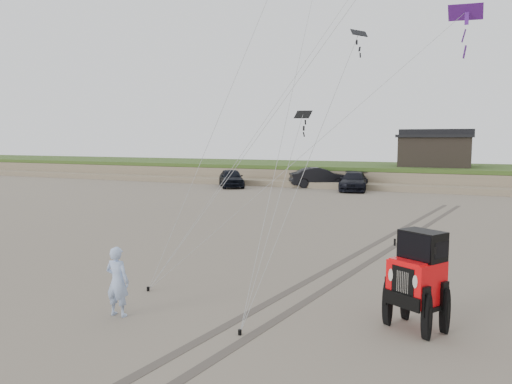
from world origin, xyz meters
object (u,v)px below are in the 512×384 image
(truck_a, at_px, (231,178))
(truck_c, at_px, (354,181))
(man, at_px, (117,281))
(truck_b, at_px, (320,177))
(cabin, at_px, (436,150))
(jeep, at_px, (416,291))

(truck_a, height_order, truck_c, truck_a)
(man, bearing_deg, truck_a, -70.37)
(truck_c, distance_m, man, 31.06)
(man, bearing_deg, truck_b, -83.91)
(man, bearing_deg, truck_c, -89.62)
(cabin, relative_size, truck_c, 1.23)
(truck_a, relative_size, truck_b, 0.90)
(truck_a, height_order, truck_b, truck_b)
(truck_a, bearing_deg, cabin, -4.42)
(truck_a, bearing_deg, jeep, -89.80)
(jeep, bearing_deg, man, -132.25)
(truck_a, relative_size, jeep, 0.99)
(truck_b, distance_m, man, 32.98)
(cabin, xyz_separation_m, man, (-4.35, -38.58, -2.39))
(cabin, xyz_separation_m, truck_b, (-9.04, -5.93, -2.38))
(cabin, distance_m, truck_c, 9.77)
(truck_b, relative_size, truck_c, 1.00)
(truck_a, height_order, man, man)
(cabin, relative_size, man, 3.80)
(truck_b, bearing_deg, truck_a, 84.15)
(truck_b, height_order, truck_c, truck_b)
(truck_b, bearing_deg, jeep, 171.36)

